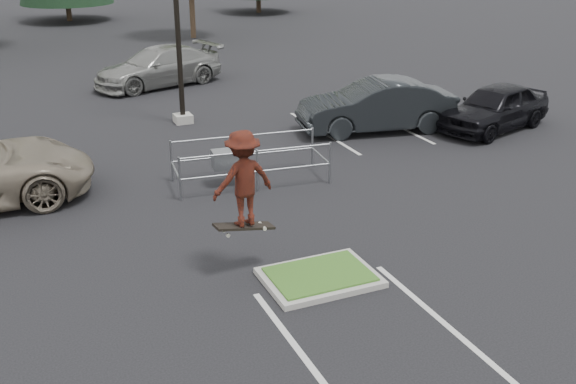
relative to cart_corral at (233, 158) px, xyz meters
name	(u,v)px	position (x,y,z in m)	size (l,w,h in m)	color
ground	(320,280)	(-0.18, -5.65, -0.73)	(120.00, 120.00, 0.00)	black
grass_median	(320,277)	(-0.18, -5.65, -0.65)	(2.20, 1.60, 0.16)	#9F9C94
stall_lines	(175,187)	(-1.54, 0.37, -0.72)	(22.62, 17.60, 0.01)	silver
cart_corral	(233,158)	(0.00, 0.00, 0.00)	(4.22, 1.89, 1.16)	gray
skateboarder	(243,179)	(-1.38, -4.65, 1.25)	(1.32, 0.85, 2.12)	black
car_r_charc	(377,106)	(6.05, 2.82, 0.13)	(1.82, 5.21, 1.72)	black
car_r_black	(496,107)	(9.82, 1.35, 0.04)	(1.82, 4.54, 1.55)	black
car_far_silver	(160,67)	(0.97, 12.35, 0.09)	(2.29, 5.65, 1.64)	gray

